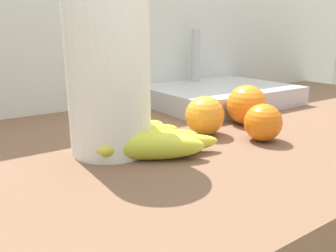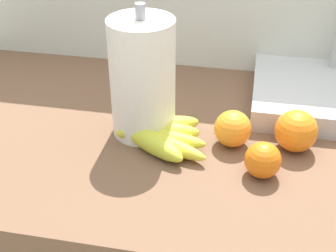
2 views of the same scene
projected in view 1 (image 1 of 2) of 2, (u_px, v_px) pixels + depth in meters
wall_back at (134, 167)px, 1.02m from camera, size 1.95×0.06×1.30m
banana_bunch at (145, 142)px, 0.54m from camera, size 0.21×0.17×0.04m
orange_center at (205, 116)px, 0.64m from camera, size 0.07×0.07×0.07m
orange_back_right at (263, 123)px, 0.60m from camera, size 0.07×0.07×0.07m
orange_back_left at (247, 105)px, 0.71m from camera, size 0.08×0.08×0.08m
paper_towel_roll at (109, 77)px, 0.53m from camera, size 0.13×0.13×0.27m
sink_basin at (218, 94)px, 0.92m from camera, size 0.37×0.30×0.20m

